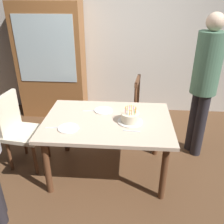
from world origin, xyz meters
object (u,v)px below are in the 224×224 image
birthday_cake (130,118)px  plate_far_side (103,110)px  plate_near_celebrant (68,128)px  person_guest (205,80)px  chair_upholstered (19,127)px  china_cabinet (51,62)px  chair_spindle_back (125,110)px  dining_table (108,127)px

birthday_cake → plate_far_side: (-0.33, 0.25, -0.05)m
plate_near_celebrant → plate_far_side: bearing=54.1°
person_guest → chair_upholstered: bearing=-169.4°
chair_upholstered → china_cabinet: (0.01, 1.47, 0.42)m
birthday_cake → plate_near_celebrant: birthday_cake is taller
chair_spindle_back → person_guest: (0.97, -0.30, 0.59)m
birthday_cake → chair_upholstered: size_ratio=0.29×
birthday_cake → chair_spindle_back: size_ratio=0.29×
person_guest → china_cabinet: 2.48m
plate_near_celebrant → person_guest: 1.73m
plate_far_side → dining_table: bearing=-72.2°
plate_near_celebrant → dining_table: bearing=29.5°
chair_spindle_back → china_cabinet: china_cabinet is taller
birthday_cake → chair_spindle_back: (-0.08, 0.84, -0.32)m
dining_table → chair_spindle_back: 0.85m
plate_near_celebrant → person_guest: bearing=25.4°
chair_upholstered → china_cabinet: size_ratio=0.50×
dining_table → china_cabinet: size_ratio=0.75×
dining_table → plate_near_celebrant: size_ratio=6.51×
birthday_cake → person_guest: person_guest is taller
plate_far_side → chair_spindle_back: size_ratio=0.23×
chair_upholstered → birthday_cake: bearing=-4.9°
chair_spindle_back → person_guest: person_guest is taller
chair_spindle_back → dining_table: bearing=-102.2°
plate_near_celebrant → person_guest: (1.54, 0.73, 0.32)m
plate_far_side → china_cabinet: size_ratio=0.12×
birthday_cake → chair_spindle_back: bearing=95.3°
dining_table → plate_near_celebrant: 0.46m
chair_upholstered → person_guest: size_ratio=0.52×
dining_table → plate_far_side: bearing=107.8°
chair_upholstered → plate_far_side: bearing=7.5°
person_guest → birthday_cake: bearing=-148.9°
plate_far_side → chair_spindle_back: chair_spindle_back is taller
chair_spindle_back → chair_upholstered: same height
dining_table → person_guest: 1.32m
plate_near_celebrant → china_cabinet: size_ratio=0.12×
chair_spindle_back → person_guest: bearing=-17.4°
chair_upholstered → china_cabinet: bearing=89.7°
chair_spindle_back → chair_upholstered: (-1.28, -0.72, 0.07)m
dining_table → plate_far_side: plate_far_side is taller
dining_table → birthday_cake: size_ratio=5.11×
chair_spindle_back → birthday_cake: bearing=-84.7°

